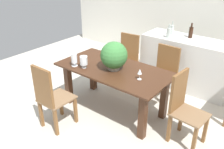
{
  "coord_description": "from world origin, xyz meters",
  "views": [
    {
      "loc": [
        2.17,
        -2.67,
        2.4
      ],
      "look_at": [
        -0.09,
        0.14,
        0.61
      ],
      "focal_mm": 39.36,
      "sensor_mm": 36.0,
      "label": 1
    }
  ],
  "objects_px": {
    "chair_far_left": "(127,57)",
    "wine_glass": "(140,72)",
    "chair_foot_end": "(184,106)",
    "chair_far_right": "(164,69)",
    "crystal_vase_center_near": "(74,59)",
    "wine_bottle_clear": "(169,33)",
    "chair_near_left": "(50,96)",
    "flower_centerpiece": "(114,56)",
    "dining_table": "(114,77)",
    "wine_bottle_tall": "(191,32)",
    "wine_bottle_green": "(172,30)",
    "crystal_vase_left": "(84,61)",
    "kitchen_counter": "(186,63)"
  },
  "relations": [
    {
      "from": "chair_near_left",
      "to": "dining_table",
      "type": "bearing_deg",
      "value": -113.76
    },
    {
      "from": "kitchen_counter",
      "to": "wine_bottle_clear",
      "type": "relative_size",
      "value": 6.57
    },
    {
      "from": "wine_bottle_green",
      "to": "wine_bottle_clear",
      "type": "distance_m",
      "value": 0.18
    },
    {
      "from": "wine_bottle_green",
      "to": "wine_bottle_clear",
      "type": "relative_size",
      "value": 1.06
    },
    {
      "from": "flower_centerpiece",
      "to": "dining_table",
      "type": "bearing_deg",
      "value": 125.87
    },
    {
      "from": "chair_far_right",
      "to": "wine_bottle_tall",
      "type": "distance_m",
      "value": 0.88
    },
    {
      "from": "crystal_vase_center_near",
      "to": "kitchen_counter",
      "type": "height_order",
      "value": "crystal_vase_center_near"
    },
    {
      "from": "chair_near_left",
      "to": "crystal_vase_left",
      "type": "relative_size",
      "value": 5.35
    },
    {
      "from": "chair_far_left",
      "to": "wine_bottle_clear",
      "type": "bearing_deg",
      "value": 27.89
    },
    {
      "from": "dining_table",
      "to": "crystal_vase_left",
      "type": "relative_size",
      "value": 9.38
    },
    {
      "from": "chair_far_left",
      "to": "wine_glass",
      "type": "relative_size",
      "value": 6.17
    },
    {
      "from": "dining_table",
      "to": "wine_glass",
      "type": "height_order",
      "value": "wine_glass"
    },
    {
      "from": "dining_table",
      "to": "flower_centerpiece",
      "type": "distance_m",
      "value": 0.39
    },
    {
      "from": "chair_foot_end",
      "to": "crystal_vase_left",
      "type": "distance_m",
      "value": 1.63
    },
    {
      "from": "kitchen_counter",
      "to": "wine_bottle_clear",
      "type": "distance_m",
      "value": 0.7
    },
    {
      "from": "chair_near_left",
      "to": "chair_far_right",
      "type": "bearing_deg",
      "value": -114.0
    },
    {
      "from": "wine_bottle_green",
      "to": "chair_far_left",
      "type": "bearing_deg",
      "value": -136.24
    },
    {
      "from": "crystal_vase_center_near",
      "to": "chair_far_right",
      "type": "bearing_deg",
      "value": 52.86
    },
    {
      "from": "flower_centerpiece",
      "to": "wine_bottle_clear",
      "type": "relative_size",
      "value": 1.72
    },
    {
      "from": "chair_near_left",
      "to": "kitchen_counter",
      "type": "height_order",
      "value": "chair_near_left"
    },
    {
      "from": "chair_far_left",
      "to": "chair_foot_end",
      "type": "bearing_deg",
      "value": -35.34
    },
    {
      "from": "wine_glass",
      "to": "wine_bottle_green",
      "type": "relative_size",
      "value": 0.58
    },
    {
      "from": "flower_centerpiece",
      "to": "wine_bottle_green",
      "type": "bearing_deg",
      "value": 83.59
    },
    {
      "from": "flower_centerpiece",
      "to": "wine_glass",
      "type": "relative_size",
      "value": 2.77
    },
    {
      "from": "dining_table",
      "to": "chair_far_left",
      "type": "relative_size",
      "value": 1.82
    },
    {
      "from": "flower_centerpiece",
      "to": "crystal_vase_center_near",
      "type": "xyz_separation_m",
      "value": [
        -0.57,
        -0.29,
        -0.11
      ]
    },
    {
      "from": "wine_bottle_clear",
      "to": "chair_near_left",
      "type": "bearing_deg",
      "value": -105.24
    },
    {
      "from": "flower_centerpiece",
      "to": "crystal_vase_center_near",
      "type": "bearing_deg",
      "value": -152.98
    },
    {
      "from": "chair_foot_end",
      "to": "crystal_vase_center_near",
      "type": "bearing_deg",
      "value": 105.51
    },
    {
      "from": "wine_bottle_tall",
      "to": "chair_near_left",
      "type": "bearing_deg",
      "value": -110.21
    },
    {
      "from": "flower_centerpiece",
      "to": "wine_glass",
      "type": "distance_m",
      "value": 0.51
    },
    {
      "from": "chair_far_left",
      "to": "wine_bottle_clear",
      "type": "distance_m",
      "value": 0.93
    },
    {
      "from": "flower_centerpiece",
      "to": "crystal_vase_center_near",
      "type": "height_order",
      "value": "flower_centerpiece"
    },
    {
      "from": "kitchen_counter",
      "to": "wine_bottle_tall",
      "type": "xyz_separation_m",
      "value": [
        -0.02,
        0.08,
        0.59
      ]
    },
    {
      "from": "crystal_vase_center_near",
      "to": "wine_bottle_green",
      "type": "bearing_deg",
      "value": 68.07
    },
    {
      "from": "dining_table",
      "to": "chair_near_left",
      "type": "distance_m",
      "value": 1.04
    },
    {
      "from": "crystal_vase_left",
      "to": "crystal_vase_center_near",
      "type": "distance_m",
      "value": 0.17
    },
    {
      "from": "flower_centerpiece",
      "to": "wine_bottle_green",
      "type": "relative_size",
      "value": 1.62
    },
    {
      "from": "chair_far_left",
      "to": "kitchen_counter",
      "type": "height_order",
      "value": "chair_far_left"
    },
    {
      "from": "chair_far_right",
      "to": "wine_bottle_tall",
      "type": "relative_size",
      "value": 3.39
    },
    {
      "from": "chair_far_right",
      "to": "chair_foot_end",
      "type": "bearing_deg",
      "value": -48.51
    },
    {
      "from": "chair_far_right",
      "to": "crystal_vase_center_near",
      "type": "xyz_separation_m",
      "value": [
        -0.96,
        -1.27,
        0.36
      ]
    },
    {
      "from": "flower_centerpiece",
      "to": "wine_bottle_tall",
      "type": "bearing_deg",
      "value": 72.61
    },
    {
      "from": "wine_bottle_tall",
      "to": "crystal_vase_left",
      "type": "bearing_deg",
      "value": -115.95
    },
    {
      "from": "crystal_vase_left",
      "to": "chair_foot_end",
      "type": "bearing_deg",
      "value": 10.39
    },
    {
      "from": "wine_glass",
      "to": "chair_far_left",
      "type": "bearing_deg",
      "value": 132.7
    },
    {
      "from": "crystal_vase_left",
      "to": "wine_bottle_clear",
      "type": "bearing_deg",
      "value": 69.69
    },
    {
      "from": "wine_bottle_tall",
      "to": "wine_bottle_green",
      "type": "bearing_deg",
      "value": -166.31
    },
    {
      "from": "chair_foot_end",
      "to": "wine_bottle_tall",
      "type": "distance_m",
      "value": 1.82
    },
    {
      "from": "crystal_vase_left",
      "to": "chair_far_right",
      "type": "bearing_deg",
      "value": 57.0
    }
  ]
}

